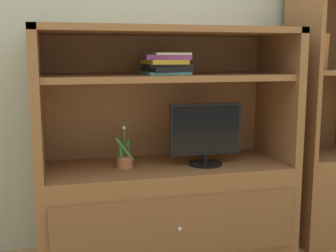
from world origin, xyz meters
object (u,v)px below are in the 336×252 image
(tv_monitor, at_px, (206,134))
(bookshelf_tall, at_px, (325,155))
(magazine_stack, at_px, (165,64))
(upright_book_row, at_px, (315,53))
(potted_plant, at_px, (125,161))
(media_console, at_px, (166,185))

(tv_monitor, xyz_separation_m, bookshelf_tall, (0.90, 0.08, -0.20))
(magazine_stack, xyz_separation_m, upright_book_row, (1.01, -0.00, 0.07))
(upright_book_row, bearing_deg, potted_plant, -179.13)
(media_console, height_order, magazine_stack, media_console)
(upright_book_row, bearing_deg, media_console, 179.65)
(media_console, bearing_deg, potted_plant, -174.44)
(bookshelf_tall, xyz_separation_m, upright_book_row, (-0.13, -0.01, 0.69))
(potted_plant, height_order, upright_book_row, upright_book_row)
(potted_plant, bearing_deg, upright_book_row, 0.87)
(bookshelf_tall, bearing_deg, tv_monitor, -175.01)
(media_console, bearing_deg, bookshelf_tall, 0.25)
(media_console, distance_m, tv_monitor, 0.41)
(potted_plant, xyz_separation_m, upright_book_row, (1.27, 0.02, 0.64))
(potted_plant, height_order, magazine_stack, magazine_stack)
(potted_plant, distance_m, bookshelf_tall, 1.39)
(magazine_stack, relative_size, bookshelf_tall, 0.19)
(tv_monitor, distance_m, magazine_stack, 0.49)
(tv_monitor, distance_m, potted_plant, 0.52)
(media_console, height_order, tv_monitor, media_console)
(potted_plant, relative_size, upright_book_row, 1.20)
(magazine_stack, xyz_separation_m, bookshelf_tall, (1.13, 0.01, -0.63))
(bookshelf_tall, distance_m, upright_book_row, 0.70)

